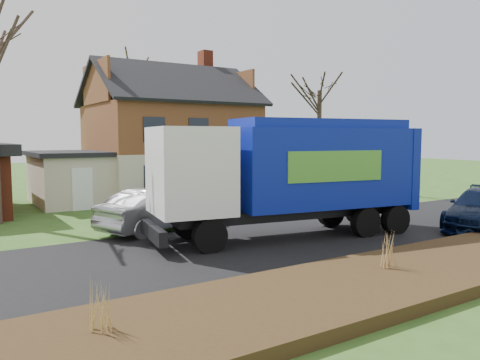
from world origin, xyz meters
TOP-DOWN VIEW (x-y plane):
  - ground at (0.00, 0.00)m, footprint 120.00×120.00m
  - road at (0.00, 0.00)m, footprint 80.00×7.00m
  - mulch_verge at (0.00, -5.30)m, footprint 80.00×3.50m
  - main_house at (1.49, 13.91)m, footprint 12.95×8.95m
  - garbage_truck at (0.69, 0.31)m, footprint 10.19×4.18m
  - silver_sedan at (-3.02, 4.01)m, footprint 5.20×3.32m
  - tree_front_east at (11.63, 11.18)m, footprint 3.46×3.46m
  - tree_back at (2.58, 22.43)m, footprint 3.57×3.57m
  - grass_clump_west at (-7.77, -4.97)m, footprint 0.34×0.28m
  - grass_clump_mid at (-0.56, -4.99)m, footprint 0.33×0.27m

SIDE VIEW (x-z plane):
  - ground at x=0.00m, z-range 0.00..0.00m
  - road at x=0.00m, z-range 0.00..0.02m
  - mulch_verge at x=0.00m, z-range 0.00..0.30m
  - grass_clump_west at x=-7.77m, z-range 0.30..1.19m
  - grass_clump_mid at x=-0.56m, z-range 0.30..1.23m
  - silver_sedan at x=-3.02m, z-range 0.00..1.62m
  - garbage_truck at x=0.69m, z-range 0.32..4.56m
  - main_house at x=1.49m, z-range -0.60..8.66m
  - tree_front_east at x=11.63m, z-range 3.01..12.63m
  - tree_back at x=2.58m, z-range 3.77..15.06m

